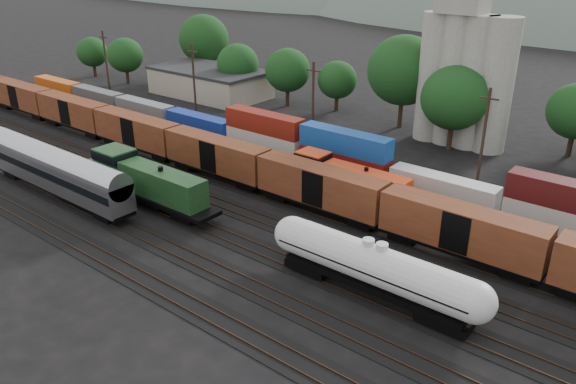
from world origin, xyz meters
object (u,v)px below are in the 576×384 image
Objects in this scene: orange_locomotive at (343,178)px; grain_silo at (465,65)px; passenger_coach at (55,169)px; tank_car_a at (367,264)px; green_locomotive at (142,179)px.

orange_locomotive is 27.54m from grain_silo.
passenger_coach is 32.26m from orange_locomotive.
passenger_coach reaches higher than orange_locomotive.
green_locomotive is at bearing 180.00° from tank_car_a.
orange_locomotive is at bearing -94.73° from grain_silo.
passenger_coach is at bearing -141.67° from orange_locomotive.
tank_car_a is 0.63× the size of grain_silo.
green_locomotive is 1.03× the size of tank_car_a.
tank_car_a is 19.33m from orange_locomotive.
grain_silo is at bearing 59.18° from passenger_coach.
orange_locomotive is 0.59× the size of grain_silo.
tank_car_a is 0.74× the size of passenger_coach.
orange_locomotive is at bearing 38.33° from passenger_coach.
passenger_coach is at bearing -120.82° from grain_silo.
tank_car_a is at bearing 0.00° from green_locomotive.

